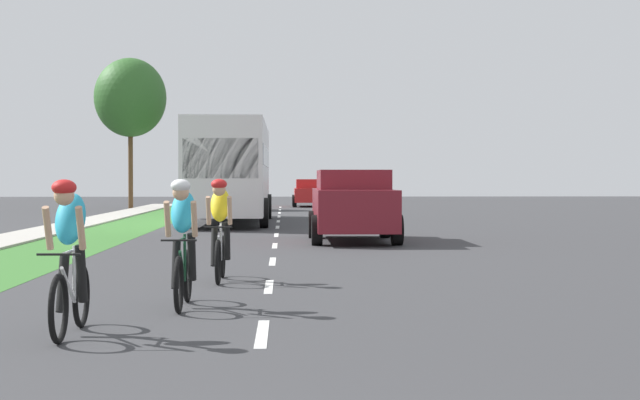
# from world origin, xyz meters

# --- Properties ---
(ground_plane) EXTENTS (120.00, 120.00, 0.00)m
(ground_plane) POSITION_xyz_m (0.00, 20.00, 0.00)
(ground_plane) COLOR #38383A
(grass_verge) EXTENTS (2.33, 70.00, 0.01)m
(grass_verge) POSITION_xyz_m (-4.89, 20.00, 0.00)
(grass_verge) COLOR #38722D
(grass_verge) RESTS_ON ground_plane
(lane_markings_center) EXTENTS (0.12, 53.49, 0.01)m
(lane_markings_center) POSITION_xyz_m (0.00, 24.00, 0.00)
(lane_markings_center) COLOR white
(lane_markings_center) RESTS_ON ground_plane
(cyclist_lead) EXTENTS (0.42, 1.72, 1.58)m
(cyclist_lead) POSITION_xyz_m (-1.93, 6.69, 0.81)
(cyclist_lead) COLOR black
(cyclist_lead) RESTS_ON ground_plane
(cyclist_trailing) EXTENTS (0.42, 1.72, 1.58)m
(cyclist_trailing) POSITION_xyz_m (-1.01, 8.77, 0.81)
(cyclist_trailing) COLOR black
(cyclist_trailing) RESTS_ON ground_plane
(cyclist_distant) EXTENTS (0.42, 1.72, 1.58)m
(cyclist_distant) POSITION_xyz_m (-0.76, 11.82, 0.81)
(cyclist_distant) COLOR black
(cyclist_distant) RESTS_ON ground_plane
(suv_maroon) EXTENTS (2.15, 4.70, 1.79)m
(suv_maroon) POSITION_xyz_m (1.94, 21.27, 0.95)
(suv_maroon) COLOR maroon
(suv_maroon) RESTS_ON ground_plane
(bus_white) EXTENTS (2.78, 11.60, 3.48)m
(bus_white) POSITION_xyz_m (-1.67, 31.69, 1.98)
(bus_white) COLOR silver
(bus_white) RESTS_ON ground_plane
(sedan_red) EXTENTS (1.98, 4.30, 1.52)m
(sedan_red) POSITION_xyz_m (1.65, 51.14, 0.77)
(sedan_red) COLOR red
(sedan_red) RESTS_ON ground_plane
(street_tree_far) EXTENTS (3.68, 3.68, 7.75)m
(street_tree_far) POSITION_xyz_m (-7.68, 47.33, 5.71)
(street_tree_far) COLOR brown
(street_tree_far) RESTS_ON ground_plane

